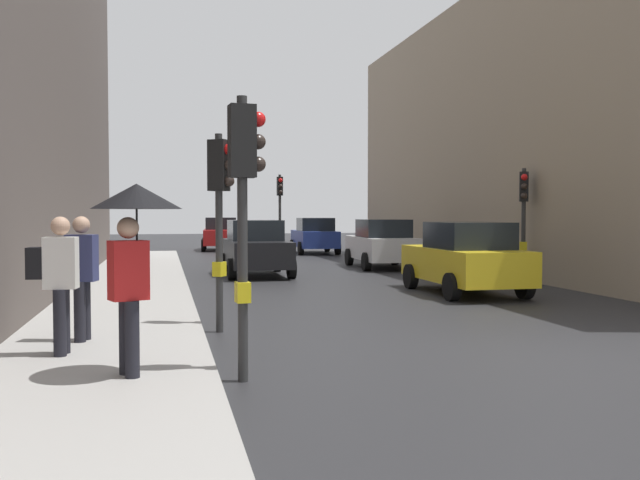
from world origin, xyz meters
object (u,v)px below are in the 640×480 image
(traffic_light_mid_street, at_px, (524,204))
(pedestrian_with_black_backpack, at_px, (57,277))
(traffic_light_near_left, at_px, (244,185))
(car_dark_suv, at_px, (256,248))
(traffic_light_near_right, at_px, (220,196))
(traffic_light_far_median, at_px, (280,200))
(pedestrian_with_grey_backpack, at_px, (79,270))
(pedestrian_with_umbrella, at_px, (134,225))
(car_blue_van, at_px, (315,236))
(car_red_sedan, at_px, (221,234))
(car_yellow_taxi, at_px, (465,258))
(car_white_compact, at_px, (382,244))

(traffic_light_mid_street, xyz_separation_m, pedestrian_with_black_backpack, (-11.28, -8.51, -1.08))
(traffic_light_near_left, distance_m, car_dark_suv, 14.12)
(traffic_light_near_left, bearing_deg, traffic_light_near_right, 90.07)
(traffic_light_far_median, distance_m, pedestrian_with_grey_backpack, 21.40)
(traffic_light_mid_street, xyz_separation_m, traffic_light_near_left, (-9.03, -9.79, 0.05))
(traffic_light_far_median, distance_m, pedestrian_with_umbrella, 23.40)
(car_dark_suv, relative_size, car_blue_van, 0.98)
(car_blue_van, bearing_deg, traffic_light_near_left, -104.10)
(car_blue_van, height_order, car_red_sedan, same)
(traffic_light_near_left, bearing_deg, car_red_sedan, 85.95)
(car_yellow_taxi, xyz_separation_m, car_red_sedan, (-4.21, 21.80, 0.00))
(traffic_light_mid_street, relative_size, car_red_sedan, 0.75)
(car_red_sedan, bearing_deg, traffic_light_far_median, -73.00)
(traffic_light_mid_street, xyz_separation_m, traffic_light_near_right, (-9.04, -6.34, 0.02))
(pedestrian_with_black_backpack, bearing_deg, traffic_light_far_median, 73.25)
(traffic_light_near_left, bearing_deg, car_yellow_taxi, 50.69)
(pedestrian_with_grey_backpack, bearing_deg, traffic_light_near_right, 29.97)
(traffic_light_near_right, relative_size, car_yellow_taxi, 0.78)
(traffic_light_mid_street, xyz_separation_m, traffic_light_far_median, (-4.85, 12.86, 0.32))
(traffic_light_near_right, relative_size, car_blue_van, 0.77)
(traffic_light_near_left, relative_size, car_yellow_taxi, 0.79)
(pedestrian_with_grey_backpack, xyz_separation_m, pedestrian_with_black_backpack, (-0.15, -0.97, 0.00))
(traffic_light_far_median, xyz_separation_m, car_blue_van, (2.21, 2.80, -1.69))
(traffic_light_near_right, xyz_separation_m, car_yellow_taxi, (6.31, 4.25, -1.39))
(traffic_light_far_median, xyz_separation_m, car_white_compact, (2.62, -6.73, -1.69))
(car_yellow_taxi, bearing_deg, car_dark_suv, 125.01)
(traffic_light_mid_street, bearing_deg, traffic_light_near_left, -132.70)
(car_red_sedan, bearing_deg, traffic_light_near_left, -94.05)
(car_blue_van, xyz_separation_m, car_red_sedan, (-4.30, 4.05, 0.00))
(traffic_light_near_left, relative_size, car_red_sedan, 0.77)
(traffic_light_near_left, height_order, pedestrian_with_black_backpack, traffic_light_near_left)
(traffic_light_near_right, xyz_separation_m, car_white_compact, (6.81, 12.47, -1.39))
(pedestrian_with_black_backpack, bearing_deg, car_yellow_taxi, 36.92)
(traffic_light_far_median, distance_m, car_blue_van, 3.95)
(traffic_light_mid_street, height_order, pedestrian_with_grey_backpack, traffic_light_mid_street)
(traffic_light_far_median, xyz_separation_m, car_yellow_taxi, (2.12, -14.95, -1.69))
(traffic_light_near_right, bearing_deg, car_dark_suv, 79.44)
(traffic_light_near_right, relative_size, car_dark_suv, 0.78)
(car_dark_suv, distance_m, car_blue_van, 12.36)
(traffic_light_far_median, xyz_separation_m, car_red_sedan, (-2.09, 6.85, -1.69))
(car_white_compact, bearing_deg, pedestrian_with_black_backpack, -121.73)
(traffic_light_far_median, bearing_deg, car_blue_van, 51.76)
(car_white_compact, distance_m, car_yellow_taxi, 8.24)
(car_white_compact, bearing_deg, car_yellow_taxi, -93.53)
(traffic_light_near_right, height_order, car_yellow_taxi, traffic_light_near_right)
(car_blue_van, distance_m, car_red_sedan, 5.91)
(traffic_light_far_median, distance_m, traffic_light_near_left, 23.03)
(traffic_light_near_right, distance_m, pedestrian_with_black_backpack, 3.31)
(traffic_light_near_left, xyz_separation_m, car_yellow_taxi, (6.30, 7.70, -1.42))
(traffic_light_near_left, height_order, car_white_compact, traffic_light_near_left)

